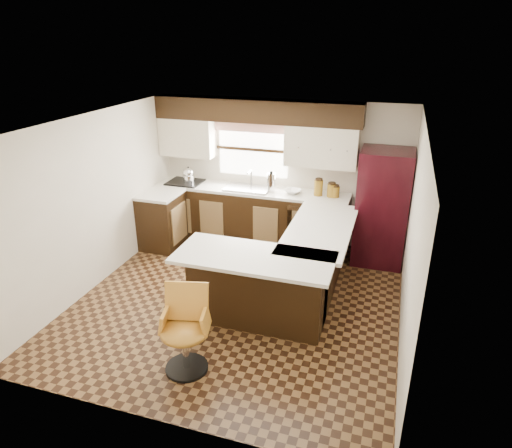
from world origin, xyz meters
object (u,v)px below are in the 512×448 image
(peninsula_long, at_px, (315,260))
(refrigerator, at_px, (382,207))
(peninsula_return, at_px, (258,289))
(bar_chair, at_px, (184,332))

(peninsula_long, distance_m, refrigerator, 1.49)
(peninsula_long, xyz_separation_m, peninsula_return, (-0.53, -0.97, 0.00))
(peninsula_return, height_order, bar_chair, bar_chair)
(peninsula_return, height_order, refrigerator, refrigerator)
(peninsula_return, distance_m, refrigerator, 2.57)
(peninsula_long, height_order, peninsula_return, same)
(peninsula_return, bearing_deg, peninsula_long, 61.70)
(peninsula_long, height_order, refrigerator, refrigerator)
(refrigerator, height_order, bar_chair, refrigerator)
(peninsula_long, distance_m, bar_chair, 2.31)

